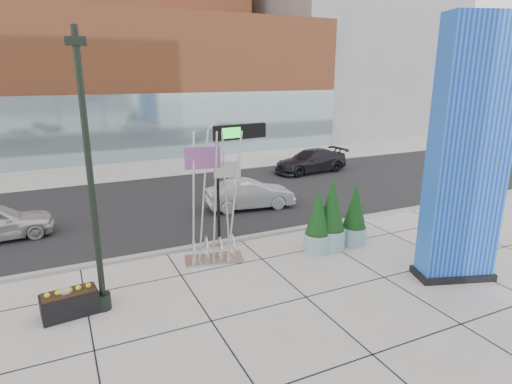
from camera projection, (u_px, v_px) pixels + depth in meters
name	position (u px, v px, depth m)	size (l,w,h in m)	color
ground	(262.00, 289.00, 13.27)	(160.00, 160.00, 0.00)	#9E9991
street_asphalt	(176.00, 203.00, 21.98)	(80.00, 12.00, 0.02)	black
curb_edge	(217.00, 243.00, 16.74)	(80.00, 0.30, 0.12)	gray
tower_podium	(131.00, 85.00, 35.71)	(34.00, 10.00, 11.00)	#AB5831
tower_glass_front	(145.00, 127.00, 32.34)	(34.00, 0.60, 5.00)	#8CA5B2
building_grey_parking	(342.00, 50.00, 49.42)	(20.00, 18.00, 18.00)	slate
blue_pylon	(468.00, 159.00, 13.07)	(2.67, 1.81, 8.17)	#0D2FC5
lamp_post	(93.00, 205.00, 11.35)	(0.51, 0.42, 7.61)	black
public_art_sculpture	(213.00, 228.00, 15.07)	(2.23, 1.45, 4.67)	silver
concrete_bollard	(67.00, 302.00, 11.83)	(0.38, 0.38, 0.73)	gray
overhead_street_sign	(237.00, 143.00, 15.85)	(2.19, 0.47, 4.64)	black
round_planter_east	(355.00, 215.00, 16.54)	(0.99, 0.99, 2.48)	#87B0B6
round_planter_mid	(318.00, 221.00, 15.84)	(1.00, 1.00, 2.49)	#87B0B6
round_planter_west	(331.00, 216.00, 16.05)	(1.11, 1.11, 2.77)	#87B0B6
box_planter_north	(70.00, 302.00, 11.81)	(1.56, 0.91, 0.81)	black
car_silver_mid	(250.00, 195.00, 21.01)	(1.50, 4.29, 1.42)	#ADB1B6
car_dark_east	(311.00, 161.00, 28.73)	(2.11, 5.18, 1.50)	black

